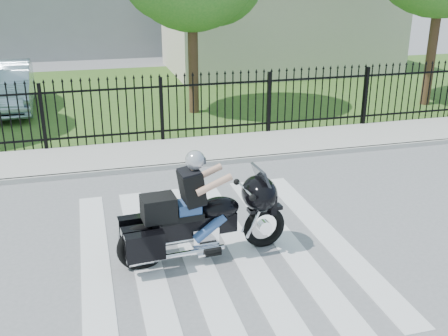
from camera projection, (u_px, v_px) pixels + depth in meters
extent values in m
plane|color=slate|center=(218.00, 250.00, 8.76)|extent=(120.00, 120.00, 0.00)
cube|color=#ADAAA3|center=(169.00, 153.00, 13.25)|extent=(40.00, 2.00, 0.12)
cube|color=#ADAAA3|center=(176.00, 166.00, 12.35)|extent=(40.00, 0.12, 0.12)
cube|color=#30581E|center=(138.00, 95.00, 19.60)|extent=(40.00, 12.00, 0.02)
cube|color=black|center=(163.00, 131.00, 14.06)|extent=(26.00, 0.04, 0.05)
cube|color=black|center=(161.00, 87.00, 13.63)|extent=(26.00, 0.04, 0.05)
cylinder|color=#382316|center=(193.00, 48.00, 16.52)|extent=(0.32, 0.32, 4.16)
cylinder|color=#382316|center=(434.00, 34.00, 17.44)|extent=(0.32, 0.32, 4.80)
cube|color=beige|center=(278.00, 31.00, 24.29)|extent=(10.00, 6.00, 3.50)
torus|color=black|center=(264.00, 227.00, 8.79)|extent=(0.75, 0.20, 0.74)
torus|color=black|center=(141.00, 248.00, 8.13)|extent=(0.79, 0.22, 0.78)
cube|color=black|center=(194.00, 226.00, 8.32)|extent=(1.40, 0.37, 0.32)
ellipsoid|color=black|center=(219.00, 208.00, 8.37)|extent=(0.69, 0.48, 0.35)
cube|color=black|center=(181.00, 216.00, 8.18)|extent=(0.72, 0.40, 0.11)
cube|color=silver|center=(204.00, 234.00, 8.43)|extent=(0.45, 0.35, 0.32)
ellipsoid|color=black|center=(259.00, 193.00, 8.53)|extent=(0.64, 0.81, 0.58)
cube|color=black|center=(159.00, 208.00, 8.01)|extent=(0.54, 0.45, 0.38)
cube|color=navy|center=(188.00, 207.00, 8.18)|extent=(0.39, 0.35, 0.19)
sphere|color=#B2B4BB|center=(195.00, 160.00, 7.94)|extent=(0.31, 0.31, 0.31)
imported|color=#92AAB7|center=(6.00, 86.00, 17.31)|extent=(1.85, 4.78, 1.55)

